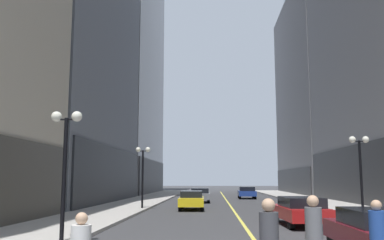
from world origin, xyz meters
TOP-DOWN VIEW (x-y plane):
  - ground_plane at (0.00, 35.00)m, footprint 200.00×200.00m
  - sidewalk_left at (-8.25, 35.00)m, footprint 4.50×78.00m
  - sidewalk_right at (8.25, 35.00)m, footprint 4.50×78.00m
  - lane_centre_stripe at (0.00, 35.00)m, footprint 0.16×70.00m
  - building_right_far at (17.11, 60.00)m, footprint 13.42×26.00m
  - car_maroon at (3.05, 8.85)m, footprint 1.75×4.30m
  - car_red at (2.64, 16.72)m, footprint 2.10×4.76m
  - car_yellow at (-2.94, 26.64)m, footprint 1.82×4.34m
  - car_grey at (-2.60, 36.08)m, footprint 1.86×4.09m
  - car_blue at (2.41, 44.00)m, footprint 2.00×4.32m
  - pedestrian_in_blue_hoodie at (1.99, 5.88)m, footprint 0.37×0.37m
  - pedestrian_in_grey_suit at (0.54, 5.37)m, footprint 0.43×0.43m
  - street_lamp_left_near at (-6.40, 10.41)m, footprint 1.06×0.36m
  - street_lamp_left_far at (-6.40, 26.17)m, footprint 1.06×0.36m
  - street_lamp_right_mid at (6.40, 19.24)m, footprint 1.06×0.36m

SIDE VIEW (x-z plane):
  - ground_plane at x=0.00m, z-range 0.00..0.00m
  - lane_centre_stripe at x=0.00m, z-range 0.00..0.01m
  - sidewalk_left at x=-8.25m, z-range 0.00..0.15m
  - sidewalk_right at x=8.25m, z-range 0.00..0.15m
  - car_grey at x=-2.60m, z-range 0.06..1.38m
  - car_yellow at x=-2.94m, z-range 0.06..1.38m
  - car_maroon at x=3.05m, z-range 0.06..1.38m
  - car_blue at x=2.41m, z-range 0.06..1.38m
  - car_red at x=2.64m, z-range 0.06..1.38m
  - pedestrian_in_blue_hoodie at x=1.99m, z-range 0.14..1.85m
  - pedestrian_in_grey_suit at x=0.54m, z-range 0.16..1.98m
  - street_lamp_left_near at x=-6.40m, z-range 1.04..5.47m
  - street_lamp_left_far at x=-6.40m, z-range 1.04..5.47m
  - street_lamp_right_mid at x=6.40m, z-range 1.04..5.47m
  - building_right_far at x=17.11m, z-range -0.06..30.63m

